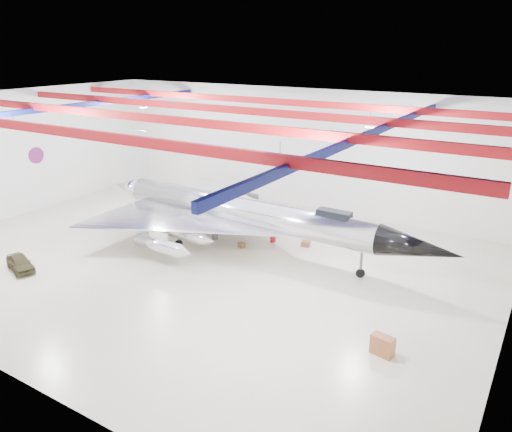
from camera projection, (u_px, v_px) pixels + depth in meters
The scene contains 17 objects.
floor at pixel (197, 260), 35.75m from camera, with size 40.00×40.00×0.00m, color #C2B79A.
wall_back at pixel (295, 149), 46.01m from camera, with size 40.00×40.00×0.00m, color silver.
wall_left at pixel (15, 154), 43.90m from camera, with size 30.00×30.00×0.00m, color silver.
ceiling at pixel (190, 104), 32.16m from camera, with size 40.00×40.00×0.00m, color #0A0F38.
ceiling_structure at pixel (191, 114), 32.38m from camera, with size 39.50×29.50×1.08m.
wall_roundel at pixel (36, 155), 45.64m from camera, with size 1.50×1.50×0.10m, color #B21414.
jet_aircraft at pixel (243, 215), 37.13m from camera, with size 29.26×17.07×7.98m.
jeep at pixel (20, 263), 33.99m from camera, with size 1.26×3.12×1.06m, color #3A361D.
desk at pixel (383, 345), 24.70m from camera, with size 1.14×0.57×1.05m, color brown.
crate_ply at pixel (203, 225), 42.09m from camera, with size 0.54×0.43×0.38m, color olive.
toolbox_red at pixel (228, 221), 43.16m from camera, with size 0.46×0.37×0.32m, color #A6101A.
engine_drum at pixel (215, 237), 39.51m from camera, with size 0.46×0.46×0.41m, color #59595B.
parts_bin at pixel (306, 244), 38.08m from camera, with size 0.61×0.49×0.43m, color olive.
crate_small at pixel (205, 220), 43.50m from camera, with size 0.39×0.31×0.27m, color #59595B.
tool_chest at pixel (273, 239), 38.98m from camera, with size 0.46×0.46×0.41m, color #A6101A.
oil_barrel at pixel (242, 245), 37.93m from camera, with size 0.52×0.41×0.36m, color olive.
spares_box at pixel (258, 220), 43.32m from camera, with size 0.36×0.36×0.33m, color #59595B.
Camera 1 is at (20.85, -25.62, 14.67)m, focal length 35.00 mm.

